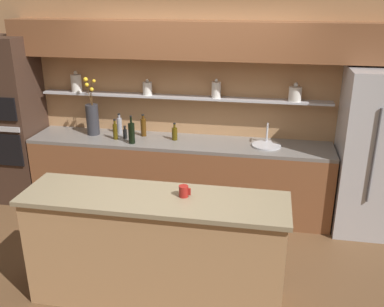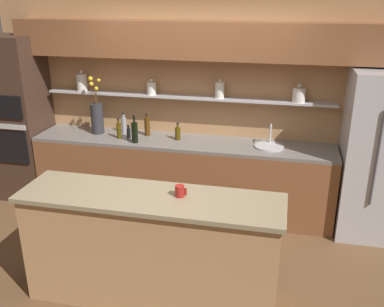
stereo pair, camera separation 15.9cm
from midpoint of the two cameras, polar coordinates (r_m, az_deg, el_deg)
name	(u,v)px [view 1 (the left image)]	position (r m, az deg, el deg)	size (l,w,h in m)	color
ground_plane	(169,268)	(4.46, -4.20, -14.96)	(12.00, 12.00, 0.00)	brown
back_wall_unit	(195,85)	(5.22, -0.45, 9.16)	(5.20, 0.44, 2.60)	tan
back_counter_unit	(179,176)	(5.32, -2.62, -3.01)	(3.64, 0.62, 0.92)	brown
island_counter	(155,249)	(3.81, -6.13, -12.58)	(2.23, 0.61, 1.02)	tan
refrigerator	(381,154)	(5.12, 23.12, -0.02)	(0.91, 0.73, 1.86)	#B7B7BC
oven_tower	(14,121)	(5.95, -23.33, 3.99)	(0.60, 0.64, 2.11)	#3D281E
flower_vase	(92,118)	(5.49, -13.96, 4.65)	(0.16, 0.18, 0.72)	#2D2D33
sink_fixture	(266,144)	(5.03, 8.99, 1.21)	(0.34, 0.34, 0.25)	#B7B7BC
bottle_spirit_0	(120,125)	(5.48, -10.47, 3.74)	(0.06, 0.06, 0.26)	gray
bottle_oil_1	(115,131)	(5.27, -11.06, 2.95)	(0.06, 0.06, 0.25)	#47380A
bottle_oil_2	(175,133)	(5.16, -3.22, 2.68)	(0.07, 0.07, 0.21)	#47380A
bottle_sauce_3	(125,133)	(5.29, -9.78, 2.69)	(0.05, 0.05, 0.16)	black
bottle_spirit_4	(143,127)	(5.33, -7.35, 3.53)	(0.07, 0.07, 0.28)	#4C2D0C
bottle_wine_5	(132,133)	(5.08, -8.96, 2.73)	(0.08, 0.08, 0.34)	black
coffee_mug	(184,191)	(3.52, -2.41, -5.06)	(0.10, 0.08, 0.10)	maroon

